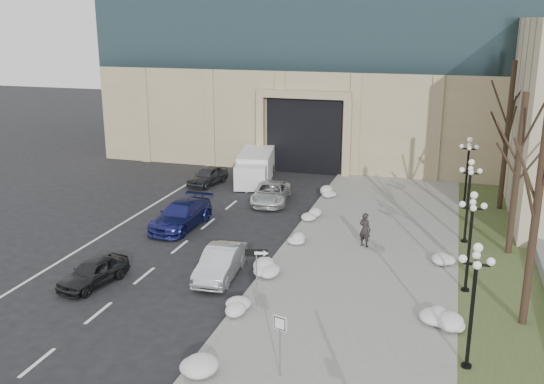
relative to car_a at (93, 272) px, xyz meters
The scene contains 29 objects.
sidewalk 13.00m from the car_a, 25.42° to the left, with size 9.00×40.00×0.12m, color gray.
curb 9.15m from the car_a, 37.63° to the left, with size 0.30×40.00×0.14m, color gray.
grass_strip 19.08m from the car_a, 17.01° to the left, with size 4.00×40.00×0.10m, color #3A4924.
stone_wall 21.61m from the car_a, 20.53° to the left, with size 0.50×30.00×0.70m, color gray.
car_a is the anchor object (origin of this frame).
car_b 5.88m from the car_a, 25.38° to the left, with size 1.53×4.38×1.44m, color #B8BAC1.
car_c 8.58m from the car_a, 86.87° to the left, with size 2.15×5.28×1.53m, color navy.
car_d 15.47m from the car_a, 74.67° to the left, with size 2.23×4.84×1.35m, color silver.
car_e 18.01m from the car_a, 95.51° to the left, with size 1.59×3.96×1.35m, color #313237.
pedestrian 14.06m from the car_a, 36.11° to the left, with size 0.69×0.45×1.88m, color black.
box_truck 20.01m from the car_a, 86.21° to the left, with size 3.55×7.04×2.13m.
one_way_sign 8.31m from the car_a, ahead, with size 1.01×0.38×2.70m.
keep_sign 11.51m from the car_a, 25.05° to the right, with size 0.50×0.18×2.36m.
snow_clump_b 9.36m from the car_a, 35.56° to the right, with size 1.10×1.60×0.36m, color silver.
snow_clump_c 7.45m from the car_a, ahead, with size 1.10×1.60×0.36m, color silver.
snow_clump_d 8.16m from the car_a, 23.06° to the left, with size 1.10×1.60×0.36m, color silver.
snow_clump_e 10.81m from the car_a, 44.00° to the left, with size 1.10×1.60×0.36m, color silver.
snow_clump_f 14.13m from the car_a, 58.22° to the left, with size 1.10×1.60×0.36m, color silver.
snow_clump_g 18.64m from the car_a, 66.08° to the left, with size 1.10×1.60×0.36m, color silver.
snow_clump_i 15.58m from the car_a, ahead, with size 1.10×1.60×0.36m, color silver.
snow_clump_j 16.99m from the car_a, 23.52° to the left, with size 1.10×1.60×0.36m, color silver.
snow_clump_k 15.88m from the car_a, ahead, with size 1.10×1.60×0.36m, color silver.
lamppost_a 16.89m from the car_a, ahead, with size 1.18×1.18×4.76m.
lamppost_b 17.20m from the car_a, 13.85° to the left, with size 1.18×1.18×4.76m.
lamppost_c 19.78m from the car_a, 32.61° to the left, with size 1.18×1.18×4.76m.
lamppost_d 23.90m from the car_a, 45.93° to the left, with size 1.18×1.18×4.76m.
tree_near 19.50m from the car_a, ahead, with size 3.20×3.20×9.00m.
tree_mid 21.60m from the car_a, 27.08° to the left, with size 3.20×3.20×8.50m.
tree_far 26.28m from the car_a, 43.18° to the left, with size 3.20×3.20×9.50m.
Camera 1 is at (7.14, -14.01, 11.93)m, focal length 40.00 mm.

